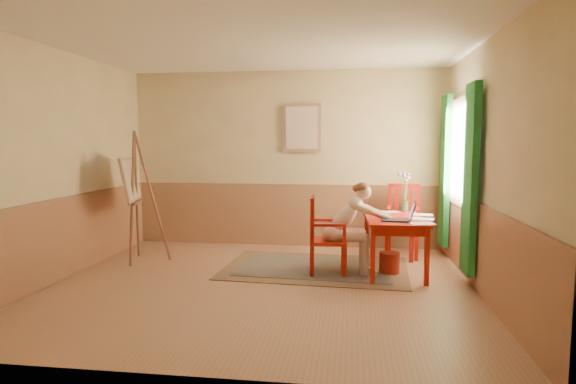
# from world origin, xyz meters

# --- Properties ---
(room) EXTENTS (5.04, 4.54, 2.84)m
(room) POSITION_xyz_m (0.00, 0.00, 1.40)
(room) COLOR #A67858
(room) RESTS_ON ground
(wainscot) EXTENTS (5.00, 4.50, 1.00)m
(wainscot) POSITION_xyz_m (0.00, 0.80, 0.50)
(wainscot) COLOR #9B6D4E
(wainscot) RESTS_ON room
(window) EXTENTS (0.12, 2.01, 2.20)m
(window) POSITION_xyz_m (2.42, 1.10, 1.35)
(window) COLOR white
(window) RESTS_ON room
(wall_portrait) EXTENTS (0.60, 0.05, 0.76)m
(wall_portrait) POSITION_xyz_m (0.25, 2.20, 1.90)
(wall_portrait) COLOR #A27C60
(wall_portrait) RESTS_ON room
(rug) EXTENTS (2.49, 1.74, 0.02)m
(rug) POSITION_xyz_m (0.58, 0.83, 0.01)
(rug) COLOR #8C7251
(rug) RESTS_ON room
(table) EXTENTS (0.77, 1.23, 0.72)m
(table) POSITION_xyz_m (1.59, 0.77, 0.63)
(table) COLOR #B3180D
(table) RESTS_ON room
(chair_left) EXTENTS (0.48, 0.47, 0.99)m
(chair_left) POSITION_xyz_m (0.71, 0.59, 0.49)
(chair_left) COLOR #B3180D
(chair_left) RESTS_ON room
(chair_back) EXTENTS (0.53, 0.55, 1.06)m
(chair_back) POSITION_xyz_m (1.80, 1.73, 0.53)
(chair_back) COLOR #B3180D
(chair_back) RESTS_ON room
(figure) EXTENTS (0.88, 0.40, 1.18)m
(figure) POSITION_xyz_m (1.04, 0.62, 0.65)
(figure) COLOR beige
(figure) RESTS_ON room
(laptop) EXTENTS (0.42, 0.27, 0.25)m
(laptop) POSITION_xyz_m (1.65, 0.49, 0.77)
(laptop) COLOR #1E2338
(laptop) RESTS_ON table
(papers) EXTENTS (0.73, 1.18, 0.00)m
(papers) POSITION_xyz_m (1.83, 0.82, 0.72)
(papers) COLOR white
(papers) RESTS_ON table
(vase) EXTENTS (0.19, 0.28, 0.55)m
(vase) POSITION_xyz_m (1.77, 1.31, 0.97)
(vase) COLOR #3F724C
(vase) RESTS_ON table
(wastebasket) EXTENTS (0.32, 0.32, 0.28)m
(wastebasket) POSITION_xyz_m (1.54, 0.70, 0.14)
(wastebasket) COLOR #AA2B1E
(wastebasket) RESTS_ON room
(easel) EXTENTS (0.69, 0.82, 1.84)m
(easel) POSITION_xyz_m (-1.98, 0.91, 1.09)
(easel) COLOR brown
(easel) RESTS_ON room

